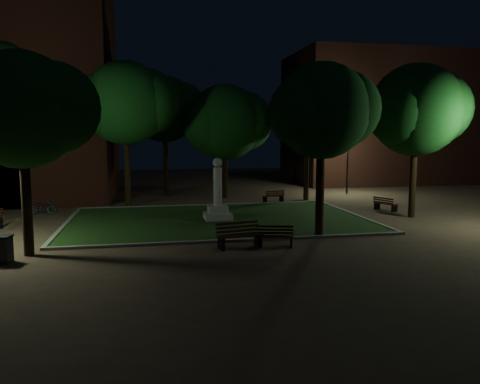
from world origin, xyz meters
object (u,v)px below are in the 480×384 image
Objects in this scene: monument at (218,202)px; bench_near_right at (275,237)px; bench_right_side at (385,204)px; bench_far_side at (274,197)px; bench_near_left at (239,236)px; trash_bin at (3,249)px; bicycle at (42,207)px.

monument is 2.03× the size of bench_near_right.
monument reaches higher than bench_right_side.
bench_near_right reaches higher than bench_right_side.
bench_near_right is at bearing 59.80° from bench_far_side.
bench_near_left is at bearing -90.39° from monument.
trash_bin is at bearing 28.49° from bench_far_side.
monument is 10.17m from bicycle.
bench_far_side is (4.65, 5.94, -0.58)m from monument.
bench_far_side is (3.26, 12.13, -0.01)m from bench_near_right.
bench_near_right is at bearing -16.92° from bench_near_left.
monument is 1.98× the size of bicycle.
bench_near_left is at bearing 3.99° from trash_bin.
monument is at bearing 74.79° from bench_right_side.
trash_bin reaches higher than bench_near_right.
bench_near_left is 1.18× the size of bicycle.
monument is at bearing -99.85° from bicycle.
monument reaches higher than trash_bin.
monument is 3.34× the size of trash_bin.
bench_near_right is 1.03× the size of bench_far_side.
monument is at bearing 36.79° from bench_far_side.
monument is 2.09× the size of bench_right_side.
bench_far_side is at bearing 56.50° from bench_near_left.
bench_near_right is 9.97m from trash_bin.
bicycle is at bearing 94.74° from trash_bin.
bench_near_left is 8.55m from trash_bin.
monument is at bearing 77.45° from bench_near_left.
bench_near_left is 1.25× the size of bench_right_side.
bicycle reaches higher than bench_right_side.
bench_near_left is 1.25× the size of bench_far_side.
bench_far_side is 14.25m from bicycle.
bicycle is (-10.82, 9.96, 0.04)m from bench_near_right.
bench_near_left is at bearing -124.43° from bicycle.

